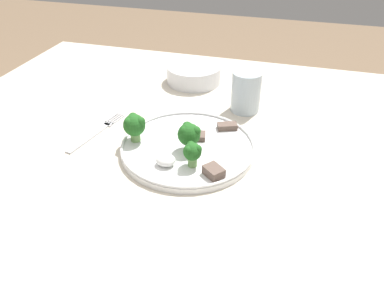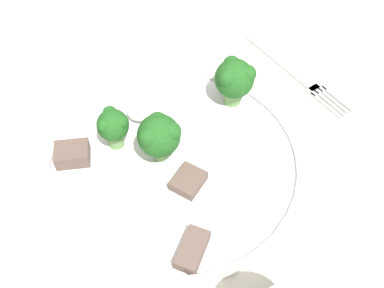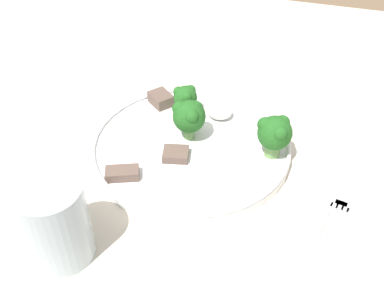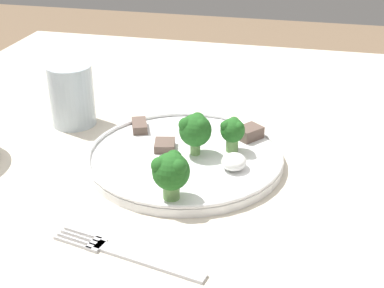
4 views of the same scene
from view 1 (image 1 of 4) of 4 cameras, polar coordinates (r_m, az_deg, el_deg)
The scene contains 12 objects.
table at distance 0.85m, azimuth -2.52°, elevation -6.72°, with size 1.25×1.15×0.78m.
dinner_plate at distance 0.79m, azimuth -0.64°, elevation -0.45°, with size 0.28×0.28×0.02m.
fork at distance 0.88m, azimuth -14.36°, elevation 1.74°, with size 0.06×0.19×0.00m.
cream_bowl at distance 1.10m, azimuth 0.28°, elevation 10.60°, with size 0.16×0.16×0.05m.
drinking_glass at distance 0.94m, azimuth 8.21°, elevation 7.60°, with size 0.07×0.07×0.10m.
broccoli_floret_near_rim_left at distance 0.80m, azimuth -8.78°, elevation 2.89°, with size 0.05×0.05×0.06m.
broccoli_floret_center_left at distance 0.76m, azimuth -0.47°, elevation 1.55°, with size 0.05×0.05×0.06m.
broccoli_floret_back_left at distance 0.72m, azimuth 0.06°, elevation -1.22°, with size 0.04×0.04×0.05m.
meat_slice_front_slice at distance 0.81m, azimuth 0.82°, elevation 1.23°, with size 0.04×0.04×0.01m.
meat_slice_middle_slice at distance 0.71m, azimuth 3.33°, elevation -4.21°, with size 0.05×0.05×0.02m.
meat_slice_rear_slice at distance 0.85m, azimuth 5.40°, elevation 2.71°, with size 0.05×0.04×0.01m.
sauce_dollop at distance 0.73m, azimuth -3.99°, elevation -2.47°, with size 0.04×0.03×0.02m.
Camera 1 is at (0.21, -0.61, 1.24)m, focal length 35.00 mm.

